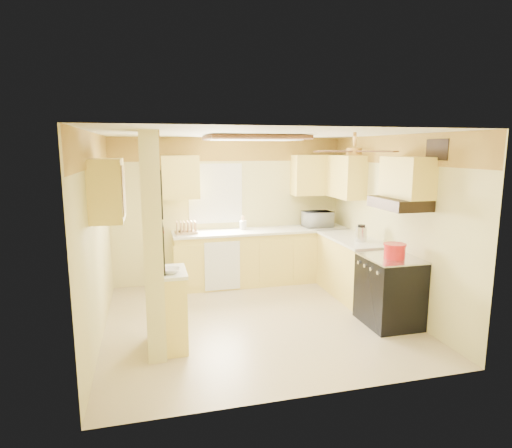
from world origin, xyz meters
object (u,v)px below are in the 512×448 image
object	(u,v)px
dutch_oven	(395,251)
kettle	(361,234)
bowl	(171,271)
microwave	(318,219)
stove	(389,290)

from	to	relation	value
dutch_oven	kettle	world-z (taller)	kettle
bowl	dutch_oven	size ratio (longest dim) A/B	0.74
microwave	dutch_oven	distance (m)	2.22
stove	microwave	bearing A→B (deg)	93.87
bowl	dutch_oven	distance (m)	2.85
stove	bowl	size ratio (longest dim) A/B	4.27
bowl	kettle	size ratio (longest dim) A/B	0.85
bowl	stove	bearing A→B (deg)	2.13
stove	microwave	size ratio (longest dim) A/B	1.84
stove	dutch_oven	world-z (taller)	dutch_oven
microwave	dutch_oven	size ratio (longest dim) A/B	1.72
dutch_oven	kettle	distance (m)	0.92
stove	kettle	xyz separation A→B (m)	(0.02, 0.87, 0.60)
stove	kettle	world-z (taller)	kettle
stove	bowl	xyz separation A→B (m)	(-2.84, -0.11, 0.51)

